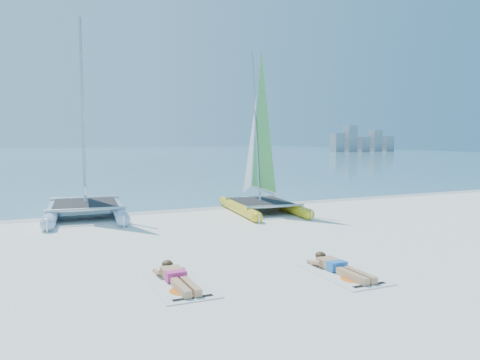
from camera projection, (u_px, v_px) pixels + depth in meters
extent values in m
plane|color=silver|center=(242.00, 237.00, 12.55)|extent=(140.00, 140.00, 0.00)
cube|color=#6CA3B5|center=(67.00, 156.00, 69.77)|extent=(140.00, 115.00, 0.01)
cube|color=silver|center=(181.00, 209.00, 17.54)|extent=(140.00, 1.40, 0.01)
cube|color=gray|center=(337.00, 143.00, 88.31)|extent=(2.00, 2.00, 3.50)
cube|color=gray|center=(350.00, 139.00, 89.47)|extent=(2.00, 2.00, 5.00)
cube|color=gray|center=(363.00, 144.00, 90.79)|extent=(2.00, 2.00, 2.80)
cube|color=gray|center=(375.00, 141.00, 91.96)|extent=(2.00, 2.00, 4.20)
cube|color=gray|center=(387.00, 144.00, 93.24)|extent=(2.00, 2.00, 3.00)
cylinder|color=#C2DFFF|center=(52.00, 212.00, 15.52)|extent=(0.87, 4.74, 0.42)
cone|color=#C2DFFF|center=(56.00, 202.00, 17.98)|extent=(0.45, 0.64, 0.40)
cylinder|color=#C2DFFF|center=(118.00, 209.00, 16.20)|extent=(0.87, 4.74, 0.42)
cone|color=#C2DFFF|center=(113.00, 199.00, 18.65)|extent=(0.45, 0.64, 0.40)
cube|color=black|center=(85.00, 203.00, 15.84)|extent=(2.27, 2.78, 0.03)
cylinder|color=silver|center=(82.00, 108.00, 16.34)|extent=(0.22, 1.25, 6.51)
cylinder|color=gold|center=(239.00, 208.00, 16.56)|extent=(0.82, 4.03, 0.35)
cone|color=gold|center=(222.00, 200.00, 18.66)|extent=(0.40, 0.55, 0.34)
cylinder|color=gold|center=(285.00, 206.00, 17.09)|extent=(0.82, 4.03, 0.35)
cone|color=gold|center=(264.00, 198.00, 19.20)|extent=(0.40, 0.55, 0.34)
cube|color=black|center=(262.00, 201.00, 16.81)|extent=(1.98, 2.40, 0.03)
cylinder|color=silver|center=(256.00, 125.00, 17.24)|extent=(0.21, 1.06, 5.53)
cube|color=white|center=(180.00, 285.00, 8.43)|extent=(1.00, 1.85, 0.02)
cube|color=tan|center=(173.00, 273.00, 8.81)|extent=(0.36, 0.55, 0.17)
cube|color=#DA3386|center=(176.00, 276.00, 8.63)|extent=(0.37, 0.22, 0.17)
cube|color=tan|center=(186.00, 287.00, 8.08)|extent=(0.31, 0.85, 0.13)
sphere|color=tan|center=(168.00, 266.00, 9.14)|extent=(0.21, 0.21, 0.21)
ellipsoid|color=#392814|center=(167.00, 264.00, 9.15)|extent=(0.22, 0.24, 0.15)
cube|color=white|center=(344.00, 274.00, 9.10)|extent=(1.00, 1.85, 0.02)
cube|color=tan|center=(331.00, 264.00, 9.48)|extent=(0.36, 0.55, 0.17)
cube|color=blue|center=(337.00, 266.00, 9.30)|extent=(0.37, 0.22, 0.17)
cube|color=tan|center=(356.00, 276.00, 8.76)|extent=(0.31, 0.85, 0.13)
sphere|color=tan|center=(321.00, 257.00, 9.82)|extent=(0.21, 0.21, 0.21)
ellipsoid|color=#392814|center=(321.00, 255.00, 9.82)|extent=(0.22, 0.24, 0.15)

